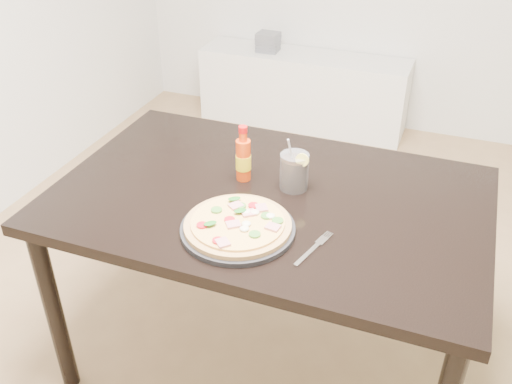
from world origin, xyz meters
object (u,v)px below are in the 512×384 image
(media_console, at_px, (303,90))
(fork, at_px, (315,247))
(dining_table, at_px, (269,215))
(cola_cup, at_px, (294,172))
(hot_sauce_bottle, at_px, (243,159))
(plate, at_px, (238,229))
(pizza, at_px, (238,224))

(media_console, bearing_deg, fork, -72.89)
(dining_table, xyz_separation_m, cola_cup, (0.06, 0.07, 0.14))
(dining_table, xyz_separation_m, hot_sauce_bottle, (-0.11, 0.06, 0.16))
(hot_sauce_bottle, relative_size, cola_cup, 1.07)
(cola_cup, height_order, media_console, cola_cup)
(plate, bearing_deg, dining_table, 85.45)
(media_console, bearing_deg, cola_cup, -74.62)
(plate, bearing_deg, cola_cup, 74.76)
(pizza, relative_size, media_console, 0.23)
(plate, relative_size, hot_sauce_bottle, 1.73)
(plate, height_order, fork, plate)
(hot_sauce_bottle, bearing_deg, plate, -71.37)
(plate, distance_m, cola_cup, 0.31)
(fork, bearing_deg, cola_cup, 133.83)
(hot_sauce_bottle, bearing_deg, dining_table, -28.55)
(dining_table, relative_size, media_console, 1.00)
(pizza, height_order, cola_cup, cola_cup)
(pizza, xyz_separation_m, cola_cup, (0.08, 0.29, 0.03))
(hot_sauce_bottle, distance_m, cola_cup, 0.18)
(dining_table, xyz_separation_m, plate, (-0.02, -0.22, 0.09))
(hot_sauce_bottle, relative_size, fork, 1.06)
(plate, distance_m, fork, 0.24)
(fork, bearing_deg, media_console, 122.88)
(fork, distance_m, media_console, 2.45)
(pizza, relative_size, cola_cup, 1.73)
(dining_table, bearing_deg, plate, -94.55)
(cola_cup, relative_size, fork, 0.99)
(pizza, xyz_separation_m, hot_sauce_bottle, (-0.10, 0.29, 0.05))
(media_console, bearing_deg, plate, -78.41)
(pizza, xyz_separation_m, media_console, (-0.47, 2.29, -0.53))
(plate, distance_m, media_console, 2.40)
(dining_table, height_order, cola_cup, cola_cup)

